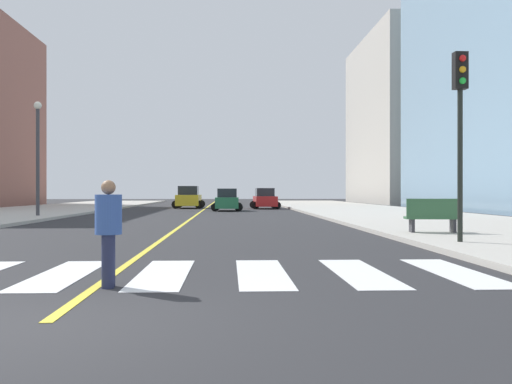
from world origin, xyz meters
TOP-DOWN VIEW (x-y plane):
  - ground_plane at (0.00, 0.00)m, footprint 220.00×220.00m
  - sidewalk_kerb_east at (12.20, 20.00)m, footprint 10.00×120.00m
  - crosswalk_paint at (0.00, 4.00)m, footprint 13.50×4.00m
  - lane_divider_paint at (0.00, 40.00)m, footprint 0.16×80.00m
  - parking_garage_concrete at (28.21, 67.60)m, footprint 18.00×24.00m
  - car_red_nearest at (5.18, 44.40)m, footprint 2.58×4.05m
  - car_green_second at (1.94, 38.91)m, footprint 2.44×3.87m
  - car_yellow_third at (-1.51, 46.08)m, footprint 2.80×4.44m
  - traffic_light_near_corner at (8.32, 8.83)m, footprint 0.36×0.41m
  - park_bench at (8.84, 12.44)m, footprint 1.84×0.72m
  - pedestrian_crossing at (0.20, 2.52)m, footprint 0.42×0.42m
  - street_lamp at (-8.68, 27.00)m, footprint 0.44×0.44m

SIDE VIEW (x-z plane):
  - ground_plane at x=0.00m, z-range 0.00..0.00m
  - lane_divider_paint at x=0.00m, z-range 0.00..0.01m
  - crosswalk_paint at x=0.00m, z-range 0.00..0.01m
  - sidewalk_kerb_east at x=12.20m, z-range 0.00..0.15m
  - park_bench at x=8.84m, z-range 0.13..1.25m
  - car_green_second at x=1.94m, z-range -0.06..1.67m
  - car_red_nearest at x=5.18m, z-range -0.06..1.73m
  - car_yellow_third at x=-1.51m, z-range -0.06..1.91m
  - pedestrian_crossing at x=0.20m, z-range 0.09..1.77m
  - traffic_light_near_corner at x=8.32m, z-range 1.17..6.29m
  - street_lamp at x=-8.68m, z-range 0.79..7.20m
  - parking_garage_concrete at x=28.21m, z-range 0.00..21.00m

